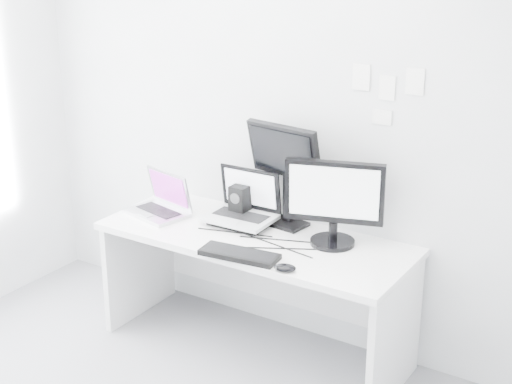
% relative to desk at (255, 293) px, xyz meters
% --- Properties ---
extents(back_wall, '(3.60, 0.00, 3.60)m').
position_rel_desk_xyz_m(back_wall, '(0.00, 0.35, 0.99)').
color(back_wall, silver).
rests_on(back_wall, ground).
extents(desk, '(1.80, 0.70, 0.73)m').
position_rel_desk_xyz_m(desk, '(0.00, 0.00, 0.00)').
color(desk, white).
rests_on(desk, ground).
extents(macbook, '(0.41, 0.34, 0.27)m').
position_rel_desk_xyz_m(macbook, '(-0.67, -0.05, 0.50)').
color(macbook, '#B2B2B7').
rests_on(macbook, desk).
extents(speaker, '(0.11, 0.11, 0.21)m').
position_rel_desk_xyz_m(speaker, '(-0.21, 0.17, 0.47)').
color(speaker, black).
rests_on(speaker, desk).
extents(dell_laptop, '(0.40, 0.32, 0.33)m').
position_rel_desk_xyz_m(dell_laptop, '(-0.16, 0.09, 0.53)').
color(dell_laptop, silver).
rests_on(dell_laptop, desk).
extents(rear_monitor, '(0.48, 0.22, 0.63)m').
position_rel_desk_xyz_m(rear_monitor, '(0.07, 0.23, 0.68)').
color(rear_monitor, black).
rests_on(rear_monitor, desk).
extents(samsung_monitor, '(0.59, 0.40, 0.49)m').
position_rel_desk_xyz_m(samsung_monitor, '(0.42, 0.13, 0.61)').
color(samsung_monitor, black).
rests_on(samsung_monitor, desk).
extents(keyboard, '(0.44, 0.20, 0.03)m').
position_rel_desk_xyz_m(keyboard, '(0.09, -0.29, 0.38)').
color(keyboard, black).
rests_on(keyboard, desk).
extents(mouse, '(0.13, 0.11, 0.04)m').
position_rel_desk_xyz_m(mouse, '(0.38, -0.31, 0.38)').
color(mouse, black).
rests_on(mouse, desk).
extents(wall_note_0, '(0.10, 0.00, 0.14)m').
position_rel_desk_xyz_m(wall_note_0, '(0.45, 0.34, 1.26)').
color(wall_note_0, white).
rests_on(wall_note_0, back_wall).
extents(wall_note_1, '(0.09, 0.00, 0.13)m').
position_rel_desk_xyz_m(wall_note_1, '(0.60, 0.34, 1.22)').
color(wall_note_1, white).
rests_on(wall_note_1, back_wall).
extents(wall_note_2, '(0.10, 0.00, 0.14)m').
position_rel_desk_xyz_m(wall_note_2, '(0.75, 0.34, 1.26)').
color(wall_note_2, white).
rests_on(wall_note_2, back_wall).
extents(wall_note_3, '(0.11, 0.00, 0.08)m').
position_rel_desk_xyz_m(wall_note_3, '(0.58, 0.34, 1.05)').
color(wall_note_3, white).
rests_on(wall_note_3, back_wall).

